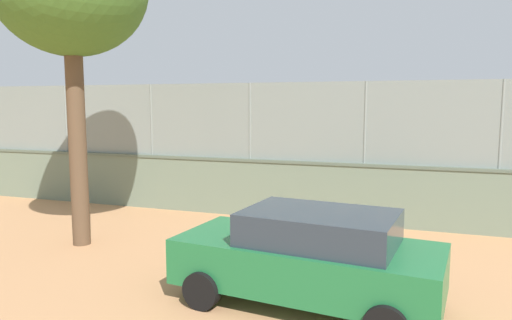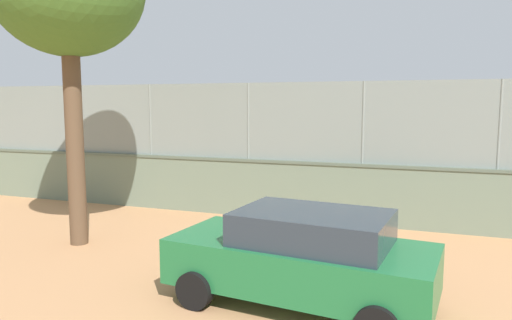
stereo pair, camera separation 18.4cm
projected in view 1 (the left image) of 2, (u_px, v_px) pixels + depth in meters
name	position (u px, v px, depth m)	size (l,w,h in m)	color
ground_plane	(299.00, 167.00, 24.44)	(260.00, 260.00, 0.00)	tan
perimeter_wall	(153.00, 181.00, 14.87)	(33.29, 0.55, 1.69)	slate
fence_panel_on_wall	(151.00, 120.00, 14.64)	(32.70, 0.29, 2.19)	gray
player_crossing_court	(415.00, 158.00, 20.86)	(0.91, 0.95, 1.50)	black
player_at_service_line	(309.00, 152.00, 22.69)	(1.02, 0.70, 1.61)	#591919
player_foreground_swinging	(163.00, 156.00, 21.15)	(0.72, 1.05, 1.58)	#591919
sports_ball	(419.00, 182.00, 19.60)	(0.08, 0.08, 0.08)	yellow
courtside_bench	(92.00, 178.00, 17.96)	(1.60, 0.39, 0.87)	brown
parked_car_green	(309.00, 256.00, 7.65)	(4.44, 2.42, 1.58)	#1E6B38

